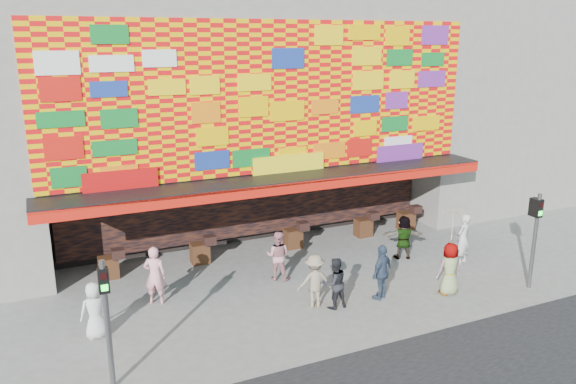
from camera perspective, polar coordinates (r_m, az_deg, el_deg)
name	(u,v)px	position (r m, az deg, el deg)	size (l,w,h in m)	color
ground	(329,305)	(16.53, 4.15, -11.38)	(90.00, 90.00, 0.00)	slate
shop_building	(232,96)	(22.37, -5.75, 9.68)	(15.20, 9.40, 10.00)	gray
neighbor_right	(491,69)	(29.08, 19.92, 11.67)	(11.00, 8.00, 12.00)	gray
signal_left	(106,310)	(12.73, -17.97, -11.37)	(0.22, 0.20, 3.00)	#59595B
signal_right	(536,230)	(18.43, 23.86, -3.58)	(0.22, 0.20, 3.00)	#59595B
ped_a	(95,310)	(15.36, -19.02, -11.29)	(0.74, 0.48, 1.51)	silver
ped_b	(155,275)	(16.67, -13.37, -8.23)	(0.63, 0.42, 1.74)	pink
ped_c	(335,283)	(16.09, 4.77, -9.21)	(0.73, 0.57, 1.50)	black
ped_d	(315,281)	(16.10, 2.73, -9.03)	(1.01, 0.58, 1.56)	gray
ped_e	(382,272)	(16.75, 9.51, -8.02)	(0.98, 0.41, 1.68)	#314056
ped_f	(404,237)	(19.88, 11.66, -4.52)	(1.43, 0.45, 1.54)	gray
ped_g	(450,269)	(17.50, 16.11, -7.51)	(0.79, 0.51, 1.61)	gray
ped_h	(463,239)	(19.93, 17.34, -4.56)	(0.63, 0.42, 1.74)	silver
ped_i	(278,256)	(17.82, -1.04, -6.48)	(0.77, 0.60, 1.59)	#C37E87
parasol	(453,224)	(17.02, 16.45, -3.18)	(1.23, 1.24, 1.94)	#FFEFA0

